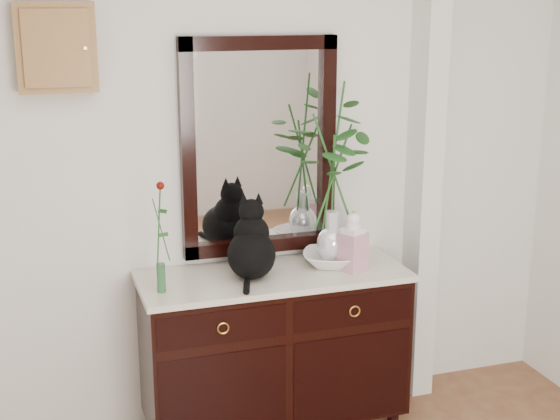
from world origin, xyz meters
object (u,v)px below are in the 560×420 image
object	(u,v)px
cat	(251,239)
lotus_bowl	(332,259)
ginger_jar	(353,241)
sideboard	(274,344)

from	to	relation	value
cat	lotus_bowl	world-z (taller)	cat
cat	ginger_jar	distance (m)	0.51
lotus_bowl	ginger_jar	xyz separation A→B (m)	(0.07, -0.10, 0.12)
cat	ginger_jar	xyz separation A→B (m)	(0.50, -0.06, -0.04)
ginger_jar	lotus_bowl	bearing A→B (deg)	125.21
cat	ginger_jar	world-z (taller)	cat
lotus_bowl	ginger_jar	distance (m)	0.17
sideboard	cat	distance (m)	0.58
cat	lotus_bowl	distance (m)	0.46
sideboard	ginger_jar	bearing A→B (deg)	-11.00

